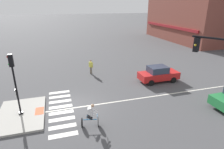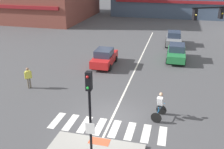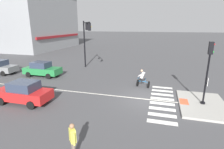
# 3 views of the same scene
# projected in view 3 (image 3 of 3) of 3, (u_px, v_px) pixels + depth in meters

# --- Properties ---
(ground_plane) EXTENTS (300.00, 300.00, 0.00)m
(ground_plane) POSITION_uv_depth(u_px,v_px,m) (149.00, 100.00, 13.73)
(ground_plane) COLOR #474749
(traffic_island) EXTENTS (4.80, 3.23, 0.15)m
(traffic_island) POSITION_uv_depth(u_px,v_px,m) (202.00, 104.00, 12.73)
(traffic_island) COLOR #A3A099
(traffic_island) RESTS_ON ground
(tactile_pad_front) EXTENTS (1.10, 0.60, 0.01)m
(tactile_pad_front) POSITION_uv_depth(u_px,v_px,m) (184.00, 102.00, 13.04)
(tactile_pad_front) COLOR #DB5B38
(tactile_pad_front) RESTS_ON traffic_island
(signal_pole) EXTENTS (0.44, 0.38, 4.42)m
(signal_pole) POSITION_uv_depth(u_px,v_px,m) (208.00, 68.00, 11.99)
(signal_pole) COLOR black
(signal_pole) RESTS_ON traffic_island
(crosswalk_stripe_a) EXTENTS (0.44, 1.80, 0.01)m
(crosswalk_stripe_a) POSITION_uv_depth(u_px,v_px,m) (162.00, 122.00, 10.53)
(crosswalk_stripe_a) COLOR silver
(crosswalk_stripe_a) RESTS_ON ground
(crosswalk_stripe_b) EXTENTS (0.44, 1.80, 0.01)m
(crosswalk_stripe_b) POSITION_uv_depth(u_px,v_px,m) (162.00, 115.00, 11.37)
(crosswalk_stripe_b) COLOR silver
(crosswalk_stripe_b) RESTS_ON ground
(crosswalk_stripe_c) EXTENTS (0.44, 1.80, 0.01)m
(crosswalk_stripe_c) POSITION_uv_depth(u_px,v_px,m) (162.00, 109.00, 12.21)
(crosswalk_stripe_c) COLOR silver
(crosswalk_stripe_c) RESTS_ON ground
(crosswalk_stripe_d) EXTENTS (0.44, 1.80, 0.01)m
(crosswalk_stripe_d) POSITION_uv_depth(u_px,v_px,m) (162.00, 104.00, 13.05)
(crosswalk_stripe_d) COLOR silver
(crosswalk_stripe_d) RESTS_ON ground
(crosswalk_stripe_e) EXTENTS (0.44, 1.80, 0.01)m
(crosswalk_stripe_e) POSITION_uv_depth(u_px,v_px,m) (162.00, 99.00, 13.89)
(crosswalk_stripe_e) COLOR silver
(crosswalk_stripe_e) RESTS_ON ground
(crosswalk_stripe_f) EXTENTS (0.44, 1.80, 0.01)m
(crosswalk_stripe_f) POSITION_uv_depth(u_px,v_px,m) (162.00, 95.00, 14.74)
(crosswalk_stripe_f) COLOR silver
(crosswalk_stripe_f) RESTS_ON ground
(crosswalk_stripe_g) EXTENTS (0.44, 1.80, 0.01)m
(crosswalk_stripe_g) POSITION_uv_depth(u_px,v_px,m) (162.00, 91.00, 15.58)
(crosswalk_stripe_g) COLOR silver
(crosswalk_stripe_g) RESTS_ON ground
(crosswalk_stripe_h) EXTENTS (0.44, 1.80, 0.01)m
(crosswalk_stripe_h) POSITION_uv_depth(u_px,v_px,m) (162.00, 87.00, 16.42)
(crosswalk_stripe_h) COLOR silver
(crosswalk_stripe_h) RESTS_ON ground
(lane_centre_line) EXTENTS (0.14, 28.00, 0.01)m
(lane_centre_line) POSITION_uv_depth(u_px,v_px,m) (39.00, 88.00, 16.33)
(lane_centre_line) COLOR silver
(lane_centre_line) RESTS_ON ground
(traffic_light_mast) EXTENTS (4.94, 2.99, 6.16)m
(traffic_light_mast) POSITION_uv_depth(u_px,v_px,m) (86.00, 36.00, 21.74)
(traffic_light_mast) COLOR black
(traffic_light_mast) RESTS_ON ground
(building_corner_right) EXTENTS (20.41, 18.72, 13.52)m
(building_corner_right) POSITION_uv_depth(u_px,v_px,m) (27.00, 20.00, 43.73)
(building_corner_right) COLOR gray
(building_corner_right) RESTS_ON ground
(car_red_westbound_far) EXTENTS (1.88, 4.12, 1.64)m
(car_red_westbound_far) POSITION_uv_depth(u_px,v_px,m) (24.00, 92.00, 13.05)
(car_red_westbound_far) COLOR red
(car_red_westbound_far) RESTS_ON ground
(car_green_eastbound_far) EXTENTS (1.87, 4.11, 1.64)m
(car_green_eastbound_far) POSITION_uv_depth(u_px,v_px,m) (42.00, 69.00, 19.94)
(car_green_eastbound_far) COLOR #237A3D
(car_green_eastbound_far) RESTS_ON ground
(cyclist) EXTENTS (0.88, 1.21, 1.68)m
(cyclist) POSITION_uv_depth(u_px,v_px,m) (143.00, 78.00, 16.32)
(cyclist) COLOR black
(cyclist) RESTS_ON ground
(pedestrian_at_curb_left) EXTENTS (0.42, 0.41, 1.67)m
(pedestrian_at_curb_left) POSITION_uv_depth(u_px,v_px,m) (73.00, 138.00, 7.46)
(pedestrian_at_curb_left) COLOR #6B6051
(pedestrian_at_curb_left) RESTS_ON ground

